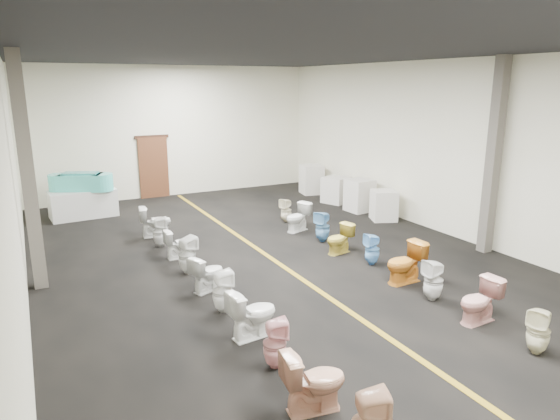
{
  "coord_description": "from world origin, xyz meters",
  "views": [
    {
      "loc": [
        -4.78,
        -9.3,
        3.89
      ],
      "look_at": [
        0.55,
        1.0,
        0.94
      ],
      "focal_mm": 32.0,
      "sensor_mm": 36.0,
      "label": 1
    }
  ],
  "objects_px": {
    "toilet_left_9": "(160,232)",
    "toilet_left_10": "(155,221)",
    "bathtub": "(81,182)",
    "appliance_crate_a": "(384,205)",
    "appliance_crate_d": "(312,179)",
    "toilet_right_7": "(339,239)",
    "toilet_left_4": "(253,313)",
    "toilet_right_10": "(286,210)",
    "appliance_crate_b": "(360,195)",
    "toilet_right_6": "(372,249)",
    "toilet_right_9": "(298,217)",
    "appliance_crate_c": "(336,190)",
    "toilet_left_3": "(275,344)",
    "toilet_left_7": "(187,255)",
    "toilet_right_3": "(480,301)",
    "toilet_right_4": "(433,280)",
    "toilet_left_6": "(207,273)",
    "toilet_right_5": "(405,263)",
    "toilet_right_2": "(539,331)",
    "toilet_left_8": "(179,244)",
    "toilet_right_8": "(323,227)",
    "toilet_left_5": "(222,291)",
    "display_table": "(83,203)",
    "toilet_left_2": "(314,381)"
  },
  "relations": [
    {
      "from": "toilet_left_9",
      "to": "toilet_left_10",
      "type": "bearing_deg",
      "value": 5.98
    },
    {
      "from": "bathtub",
      "to": "appliance_crate_a",
      "type": "xyz_separation_m",
      "value": [
        7.75,
        -4.41,
        -0.63
      ]
    },
    {
      "from": "appliance_crate_d",
      "to": "toilet_right_7",
      "type": "distance_m",
      "value": 6.61
    },
    {
      "from": "bathtub",
      "to": "toilet_left_4",
      "type": "xyz_separation_m",
      "value": [
        1.48,
        -9.0,
        -0.67
      ]
    },
    {
      "from": "toilet_right_10",
      "to": "appliance_crate_b",
      "type": "bearing_deg",
      "value": 75.04
    },
    {
      "from": "toilet_right_6",
      "to": "toilet_right_9",
      "type": "relative_size",
      "value": 0.93
    },
    {
      "from": "toilet_left_10",
      "to": "toilet_right_7",
      "type": "xyz_separation_m",
      "value": [
        3.5,
        -3.33,
        -0.05
      ]
    },
    {
      "from": "appliance_crate_c",
      "to": "toilet_left_4",
      "type": "distance_m",
      "value": 9.46
    },
    {
      "from": "toilet_left_3",
      "to": "toilet_left_7",
      "type": "relative_size",
      "value": 0.91
    },
    {
      "from": "toilet_left_3",
      "to": "toilet_right_3",
      "type": "xyz_separation_m",
      "value": [
        3.64,
        -0.34,
        0.01
      ]
    },
    {
      "from": "toilet_right_4",
      "to": "toilet_left_6",
      "type": "bearing_deg",
      "value": -120.43
    },
    {
      "from": "appliance_crate_d",
      "to": "toilet_right_5",
      "type": "xyz_separation_m",
      "value": [
        -2.66,
        -8.07,
        -0.11
      ]
    },
    {
      "from": "toilet_left_4",
      "to": "toilet_left_7",
      "type": "distance_m",
      "value": 3.11
    },
    {
      "from": "toilet_left_10",
      "to": "toilet_right_2",
      "type": "xyz_separation_m",
      "value": [
        3.57,
        -8.43,
        -0.04
      ]
    },
    {
      "from": "appliance_crate_a",
      "to": "toilet_left_6",
      "type": "xyz_separation_m",
      "value": [
        -6.29,
        -2.53,
        -0.08
      ]
    },
    {
      "from": "toilet_left_9",
      "to": "bathtub",
      "type": "bearing_deg",
      "value": 32.12
    },
    {
      "from": "toilet_left_8",
      "to": "toilet_left_9",
      "type": "bearing_deg",
      "value": 10.29
    },
    {
      "from": "toilet_left_6",
      "to": "toilet_right_8",
      "type": "relative_size",
      "value": 0.9
    },
    {
      "from": "toilet_left_3",
      "to": "toilet_right_4",
      "type": "relative_size",
      "value": 0.94
    },
    {
      "from": "toilet_right_7",
      "to": "toilet_right_9",
      "type": "height_order",
      "value": "toilet_right_9"
    },
    {
      "from": "appliance_crate_c",
      "to": "toilet_left_7",
      "type": "height_order",
      "value": "appliance_crate_c"
    },
    {
      "from": "appliance_crate_c",
      "to": "toilet_left_9",
      "type": "distance_m",
      "value": 6.72
    },
    {
      "from": "toilet_right_8",
      "to": "toilet_right_2",
      "type": "bearing_deg",
      "value": -23.99
    },
    {
      "from": "toilet_left_3",
      "to": "toilet_right_9",
      "type": "xyz_separation_m",
      "value": [
        3.57,
        5.7,
        0.01
      ]
    },
    {
      "from": "toilet_left_4",
      "to": "toilet_right_7",
      "type": "height_order",
      "value": "toilet_left_4"
    },
    {
      "from": "toilet_left_8",
      "to": "appliance_crate_a",
      "type": "bearing_deg",
      "value": -86.25
    },
    {
      "from": "toilet_left_10",
      "to": "toilet_left_9",
      "type": "bearing_deg",
      "value": -178.01
    },
    {
      "from": "toilet_right_6",
      "to": "toilet_right_7",
      "type": "relative_size",
      "value": 1.01
    },
    {
      "from": "toilet_left_3",
      "to": "toilet_right_4",
      "type": "xyz_separation_m",
      "value": [
        3.6,
        0.68,
        0.02
      ]
    },
    {
      "from": "toilet_right_5",
      "to": "toilet_left_7",
      "type": "bearing_deg",
      "value": -125.93
    },
    {
      "from": "appliance_crate_a",
      "to": "toilet_right_7",
      "type": "relative_size",
      "value": 1.25
    },
    {
      "from": "toilet_left_5",
      "to": "toilet_right_7",
      "type": "bearing_deg",
      "value": -62.85
    },
    {
      "from": "appliance_crate_c",
      "to": "toilet_right_10",
      "type": "relative_size",
      "value": 1.24
    },
    {
      "from": "appliance_crate_b",
      "to": "toilet_left_5",
      "type": "xyz_separation_m",
      "value": [
        -6.37,
        -4.72,
        -0.12
      ]
    },
    {
      "from": "appliance_crate_c",
      "to": "toilet_right_2",
      "type": "height_order",
      "value": "appliance_crate_c"
    },
    {
      "from": "appliance_crate_a",
      "to": "toilet_left_7",
      "type": "height_order",
      "value": "appliance_crate_a"
    },
    {
      "from": "toilet_right_7",
      "to": "toilet_right_9",
      "type": "relative_size",
      "value": 0.92
    },
    {
      "from": "appliance_crate_d",
      "to": "toilet_left_5",
      "type": "relative_size",
      "value": 1.37
    },
    {
      "from": "toilet_left_7",
      "to": "toilet_right_9",
      "type": "bearing_deg",
      "value": -82.23
    },
    {
      "from": "toilet_right_2",
      "to": "toilet_right_8",
      "type": "relative_size",
      "value": 0.92
    },
    {
      "from": "toilet_left_6",
      "to": "toilet_left_9",
      "type": "relative_size",
      "value": 0.96
    },
    {
      "from": "display_table",
      "to": "toilet_right_7",
      "type": "distance_m",
      "value": 8.0
    },
    {
      "from": "toilet_left_4",
      "to": "toilet_right_2",
      "type": "bearing_deg",
      "value": -130.49
    },
    {
      "from": "toilet_left_3",
      "to": "toilet_left_7",
      "type": "distance_m",
      "value": 4.06
    },
    {
      "from": "appliance_crate_d",
      "to": "toilet_left_8",
      "type": "xyz_separation_m",
      "value": [
        -6.24,
        -4.55,
        -0.19
      ]
    },
    {
      "from": "toilet_left_7",
      "to": "bathtub",
      "type": "bearing_deg",
      "value": -3.68
    },
    {
      "from": "appliance_crate_c",
      "to": "toilet_left_2",
      "type": "xyz_separation_m",
      "value": [
        -6.37,
        -9.09,
        -0.03
      ]
    },
    {
      "from": "toilet_left_2",
      "to": "toilet_right_5",
      "type": "xyz_separation_m",
      "value": [
        3.71,
        2.62,
        0.02
      ]
    },
    {
      "from": "toilet_left_2",
      "to": "toilet_left_6",
      "type": "relative_size",
      "value": 1.12
    },
    {
      "from": "toilet_right_7",
      "to": "toilet_right_8",
      "type": "xyz_separation_m",
      "value": [
        0.13,
        0.94,
        0.05
      ]
    }
  ]
}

